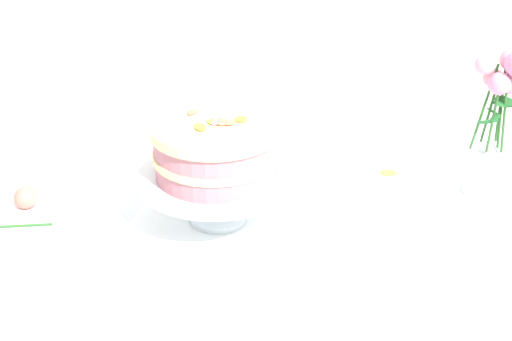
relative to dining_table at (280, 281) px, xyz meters
name	(u,v)px	position (x,y,z in m)	size (l,w,h in m)	color
dining_table	(280,281)	(0.00, 0.00, 0.00)	(1.40, 1.00, 0.74)	white
linen_napkin	(218,219)	(-0.12, 0.06, 0.09)	(0.32, 0.32, 0.00)	white
cake_stand	(217,182)	(-0.12, 0.06, 0.18)	(0.29, 0.29, 0.10)	silver
layer_cake	(216,148)	(-0.12, 0.06, 0.24)	(0.23, 0.23, 0.11)	#CC7A84
flower_vase	(492,132)	(0.40, 0.22, 0.23)	(0.10, 0.10, 0.30)	silver
fallen_rose	(26,199)	(-0.50, 0.06, 0.11)	(0.12, 0.11, 0.04)	#2D6028
loose_petal_0	(389,173)	(0.21, 0.28, 0.10)	(0.04, 0.03, 0.01)	yellow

